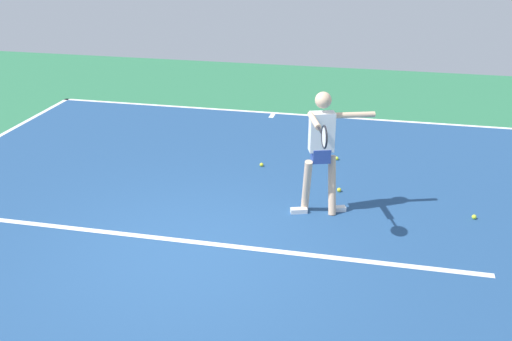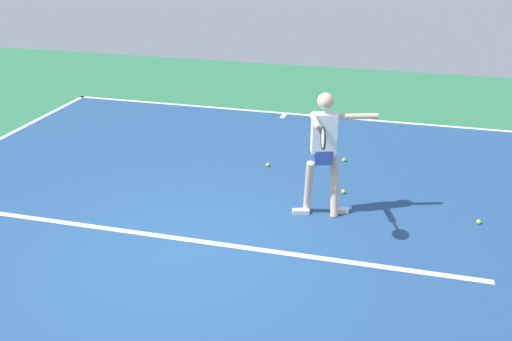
# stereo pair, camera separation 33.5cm
# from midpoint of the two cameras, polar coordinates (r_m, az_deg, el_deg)

# --- Properties ---
(ground_plane) EXTENTS (21.38, 21.38, 0.00)m
(ground_plane) POSITION_cam_midpoint_polar(r_m,az_deg,el_deg) (7.65, -5.78, -7.80)
(ground_plane) COLOR #2D754C
(court_surface) EXTENTS (10.09, 12.20, 0.00)m
(court_surface) POSITION_cam_midpoint_polar(r_m,az_deg,el_deg) (7.65, -5.78, -7.78)
(court_surface) COLOR navy
(court_surface) RESTS_ON ground_plane
(court_line_baseline_near) EXTENTS (10.09, 0.10, 0.01)m
(court_line_baseline_near) POSITION_cam_midpoint_polar(r_m,az_deg,el_deg) (13.00, 3.60, 5.55)
(court_line_baseline_near) COLOR white
(court_line_baseline_near) RESTS_ON ground_plane
(court_line_service) EXTENTS (7.56, 0.10, 0.01)m
(court_line_service) POSITION_cam_midpoint_polar(r_m,az_deg,el_deg) (7.88, -5.05, -6.75)
(court_line_service) COLOR white
(court_line_service) RESTS_ON ground_plane
(court_line_centre_mark) EXTENTS (0.10, 0.30, 0.01)m
(court_line_centre_mark) POSITION_cam_midpoint_polar(r_m,az_deg,el_deg) (12.81, 3.41, 5.29)
(court_line_centre_mark) COLOR white
(court_line_centre_mark) RESTS_ON ground_plane
(tennis_player) EXTENTS (1.10, 1.33, 1.81)m
(tennis_player) POSITION_cam_midpoint_polar(r_m,az_deg,el_deg) (8.15, 7.80, 2.30)
(tennis_player) COLOR beige
(tennis_player) RESTS_ON ground_plane
(tennis_ball_near_service_line) EXTENTS (0.07, 0.07, 0.07)m
(tennis_ball_near_service_line) POSITION_cam_midpoint_polar(r_m,az_deg,el_deg) (10.12, 2.11, 0.54)
(tennis_ball_near_service_line) COLOR yellow
(tennis_ball_near_service_line) RESTS_ON ground_plane
(tennis_ball_by_sideline) EXTENTS (0.07, 0.07, 0.07)m
(tennis_ball_by_sideline) POSITION_cam_midpoint_polar(r_m,az_deg,el_deg) (10.46, 9.44, 1.01)
(tennis_ball_by_sideline) COLOR #CCE033
(tennis_ball_by_sideline) RESTS_ON ground_plane
(tennis_ball_near_player) EXTENTS (0.07, 0.07, 0.07)m
(tennis_ball_near_player) POSITION_cam_midpoint_polar(r_m,az_deg,el_deg) (8.86, 21.78, -4.65)
(tennis_ball_near_player) COLOR #CCE033
(tennis_ball_near_player) RESTS_ON ground_plane
(tennis_ball_by_baseline) EXTENTS (0.07, 0.07, 0.07)m
(tennis_ball_by_baseline) POSITION_cam_midpoint_polar(r_m,az_deg,el_deg) (9.25, 9.49, -2.04)
(tennis_ball_by_baseline) COLOR yellow
(tennis_ball_by_baseline) RESTS_ON ground_plane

